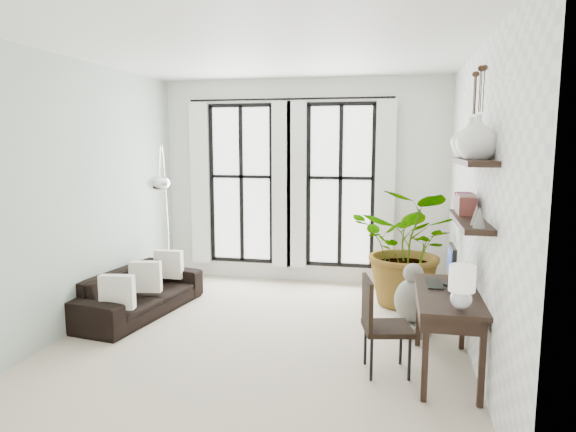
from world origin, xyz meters
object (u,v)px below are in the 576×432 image
(plant, at_px, (410,247))
(buddha, at_px, (412,304))
(desk_chair, at_px, (379,319))
(desk, at_px, (448,300))
(arc_lamp, at_px, (162,179))
(sofa, at_px, (139,292))

(plant, distance_m, buddha, 1.16)
(plant, bearing_deg, buddha, -89.23)
(desk_chair, height_order, buddha, desk_chair)
(plant, distance_m, desk, 2.15)
(desk, height_order, arc_lamp, arc_lamp)
(desk, xyz_separation_m, desk_chair, (-0.64, -0.08, -0.21))
(arc_lamp, xyz_separation_m, buddha, (3.36, -0.57, -1.37))
(desk, distance_m, desk_chair, 0.67)
(arc_lamp, distance_m, buddha, 3.67)
(sofa, relative_size, arc_lamp, 0.88)
(sofa, xyz_separation_m, buddha, (3.46, 0.01, 0.06))
(sofa, bearing_deg, desk_chair, -101.10)
(plant, relative_size, arc_lamp, 0.73)
(desk, relative_size, desk_chair, 1.45)
(sofa, distance_m, plant, 3.65)
(sofa, relative_size, buddha, 2.35)
(plant, xyz_separation_m, desk, (0.30, -2.13, -0.06))
(sofa, distance_m, desk, 3.92)
(desk, relative_size, buddha, 1.63)
(desk_chair, bearing_deg, arc_lamp, 138.14)
(desk_chair, relative_size, arc_lamp, 0.42)
(plant, distance_m, desk_chair, 2.25)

